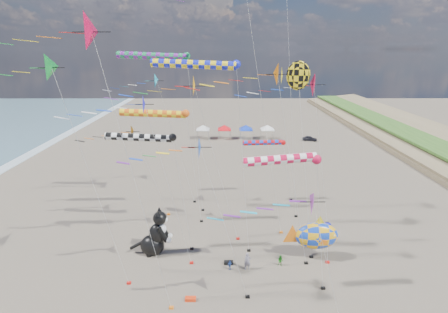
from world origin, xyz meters
name	(u,v)px	position (x,y,z in m)	size (l,w,h in m)	color
delta_kite_0	(306,85)	(7.42, 18.31, 16.48)	(11.14, 2.77, 18.08)	red
delta_kite_1	(124,108)	(-9.97, 10.23, 15.34)	(11.29, 1.79, 16.65)	#211DDD
delta_kite_2	(298,206)	(3.43, 1.78, 10.11)	(9.63, 1.90, 11.41)	#831A91
delta_kite_3	(193,153)	(-3.76, 5.28, 12.79)	(9.58, 2.00, 14.10)	blue
delta_kite_4	(191,88)	(-4.62, 14.77, 16.56)	(12.06, 2.34, 18.02)	#FFA50D
delta_kite_5	(47,71)	(-14.56, 7.16, 18.60)	(11.16, 2.25, 20.02)	#0E862E
delta_kite_6	(125,133)	(-13.03, 20.81, 10.71)	(10.00, 1.79, 11.99)	orange
delta_kite_8	(270,77)	(2.37, 10.12, 17.89)	(10.55, 2.09, 19.27)	orange
delta_kite_9	(162,83)	(-8.98, 24.60, 16.18)	(9.10, 1.99, 17.50)	#1EAAD7
delta_kite_10	(93,35)	(-9.75, 4.02, 21.02)	(12.43, 2.69, 22.61)	#CE0B3D
windsock_0	(285,160)	(3.28, 6.34, 11.89)	(7.40, 0.77, 12.35)	#C60E3A
windsock_1	(266,143)	(4.19, 25.13, 8.26)	(7.03, 0.69, 8.67)	red
windsock_2	(198,65)	(-3.69, 12.38, 18.77)	(9.25, 0.80, 19.26)	#151FD4
windsock_3	(144,138)	(-9.05, 12.77, 12.07)	(7.99, 0.75, 12.52)	black
windsock_4	(156,57)	(-9.14, 21.99, 19.32)	(9.65, 0.84, 19.82)	#188649
windsock_5	(157,114)	(-8.77, 18.91, 13.29)	(8.90, 0.87, 13.77)	#E65B13
angelfish_kite	(296,77)	(5.19, 13.15, 17.69)	(3.74, 3.02, 19.16)	yellow
cat_inflatable	(154,231)	(-8.47, 12.10, 2.50)	(3.71, 1.86, 5.01)	black
fish_inflatable	(316,236)	(7.71, 11.23, 2.46)	(5.67, 2.06, 4.64)	blue
person_adult	(247,261)	(0.80, 9.25, 0.87)	(0.64, 0.42, 1.75)	slate
child_green	(280,261)	(4.04, 9.82, 0.56)	(0.54, 0.42, 1.11)	#1D791B
child_blue	(230,265)	(-0.89, 9.27, 0.47)	(0.56, 0.23, 0.95)	#25479E
kite_bag_0	(191,299)	(-4.26, 4.97, 0.15)	(0.90, 0.44, 0.30)	red
kite_bag_1	(327,225)	(10.85, 17.78, 0.15)	(0.90, 0.44, 0.30)	#141ACC
kite_bag_2	(229,263)	(-0.98, 10.15, 0.15)	(0.90, 0.44, 0.30)	black
tent_row	(235,126)	(1.50, 60.00, 3.15)	(19.20, 4.20, 3.80)	silver
parked_car	(310,138)	(18.51, 58.00, 0.57)	(1.34, 3.34, 1.14)	#26262D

